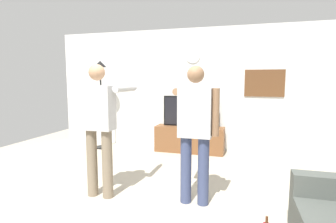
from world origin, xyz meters
TOP-DOWN VIEW (x-y plane):
  - ground_plane at (0.00, 0.00)m, footprint 8.40×8.40m
  - back_wall at (0.00, 2.95)m, footprint 6.40×0.10m
  - tv_stand at (0.10, 2.60)m, footprint 1.48×0.44m
  - television at (0.10, 2.65)m, footprint 1.18×0.07m
  - wall_clock at (0.10, 2.89)m, footprint 0.32×0.03m
  - framed_picture at (1.61, 2.90)m, footprint 0.79×0.04m
  - floor_lamp at (-1.91, 2.38)m, footprint 0.32×0.32m
  - person_standing_nearer_lamp at (-0.59, 0.09)m, footprint 0.60×0.78m
  - person_standing_nearer_couch at (0.67, 0.25)m, footprint 0.59×0.78m

SIDE VIEW (x-z plane):
  - ground_plane at x=0.00m, z-range 0.00..0.00m
  - tv_stand at x=0.10m, z-range 0.00..0.56m
  - television at x=0.10m, z-range 0.56..1.22m
  - person_standing_nearer_couch at x=0.67m, z-range 0.12..1.86m
  - person_standing_nearer_lamp at x=-0.59m, z-range 0.12..1.89m
  - back_wall at x=0.00m, z-range 0.00..2.70m
  - floor_lamp at x=-1.91m, z-range 0.43..2.42m
  - framed_picture at x=1.61m, z-range 1.22..1.78m
  - wall_clock at x=0.10m, z-range 1.94..2.26m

